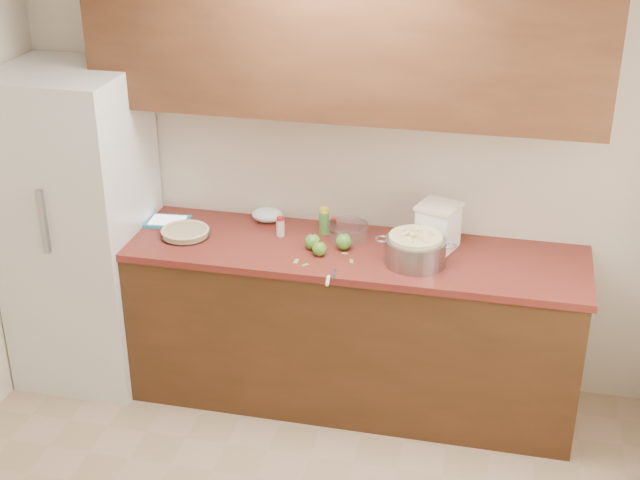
% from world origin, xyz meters
% --- Properties ---
extents(room_shell, '(3.60, 3.60, 3.60)m').
position_xyz_m(room_shell, '(0.00, 0.00, 1.30)').
color(room_shell, tan).
rests_on(room_shell, ground).
extents(counter_run, '(2.64, 0.68, 0.92)m').
position_xyz_m(counter_run, '(0.00, 1.48, 0.46)').
color(counter_run, '#4C2915').
rests_on(counter_run, ground).
extents(upper_cabinets, '(2.60, 0.34, 0.70)m').
position_xyz_m(upper_cabinets, '(0.00, 1.63, 1.95)').
color(upper_cabinets, '#59321B').
rests_on(upper_cabinets, room_shell).
extents(fridge, '(0.70, 0.70, 1.80)m').
position_xyz_m(fridge, '(-1.44, 1.44, 0.90)').
color(fridge, silver).
rests_on(fridge, ground).
extents(pie, '(0.27, 0.27, 0.04)m').
position_xyz_m(pie, '(-0.82, 1.44, 0.94)').
color(pie, silver).
rests_on(pie, counter_run).
extents(colander, '(0.41, 0.31, 0.15)m').
position_xyz_m(colander, '(0.43, 1.39, 0.99)').
color(colander, gray).
rests_on(colander, counter_run).
extents(flour_canister, '(0.25, 0.25, 0.25)m').
position_xyz_m(flour_canister, '(0.52, 1.60, 1.04)').
color(flour_canister, white).
rests_on(flour_canister, counter_run).
extents(tablet, '(0.25, 0.20, 0.02)m').
position_xyz_m(tablet, '(-0.98, 1.58, 0.93)').
color(tablet, teal).
rests_on(tablet, counter_run).
extents(paring_knife, '(0.04, 0.19, 0.02)m').
position_xyz_m(paring_knife, '(0.05, 1.10, 0.93)').
color(paring_knife, gray).
rests_on(paring_knife, counter_run).
extents(lemon_bottle, '(0.05, 0.05, 0.15)m').
position_xyz_m(lemon_bottle, '(-0.09, 1.64, 0.99)').
color(lemon_bottle, '#4C8C38').
rests_on(lemon_bottle, counter_run).
extents(cinnamon_shaker, '(0.04, 0.04, 0.11)m').
position_xyz_m(cinnamon_shaker, '(-0.32, 1.55, 0.97)').
color(cinnamon_shaker, beige).
rests_on(cinnamon_shaker, counter_run).
extents(vanilla_bottle, '(0.03, 0.03, 0.09)m').
position_xyz_m(vanilla_bottle, '(-0.05, 1.66, 0.96)').
color(vanilla_bottle, black).
rests_on(vanilla_bottle, counter_run).
extents(mixing_bowl, '(0.23, 0.23, 0.08)m').
position_xyz_m(mixing_bowl, '(0.04, 1.61, 0.97)').
color(mixing_bowl, silver).
rests_on(mixing_bowl, counter_run).
extents(paper_towel, '(0.20, 0.18, 0.07)m').
position_xyz_m(paper_towel, '(-0.44, 1.73, 0.96)').
color(paper_towel, white).
rests_on(paper_towel, counter_run).
extents(apple_left, '(0.08, 0.08, 0.10)m').
position_xyz_m(apple_left, '(-0.11, 1.43, 0.96)').
color(apple_left, '#4D8C28').
rests_on(apple_left, counter_run).
extents(apple_center, '(0.09, 0.09, 0.10)m').
position_xyz_m(apple_center, '(0.05, 1.47, 0.96)').
color(apple_center, '#4D8C28').
rests_on(apple_center, counter_run).
extents(apple_front, '(0.08, 0.08, 0.09)m').
position_xyz_m(apple_front, '(-0.06, 1.37, 0.96)').
color(apple_front, '#4D8C28').
rests_on(apple_front, counter_run).
extents(peel_a, '(0.03, 0.01, 0.00)m').
position_xyz_m(peel_a, '(0.07, 1.42, 0.92)').
color(peel_a, '#84AF55').
rests_on(peel_a, counter_run).
extents(peel_b, '(0.02, 0.05, 0.00)m').
position_xyz_m(peel_b, '(-0.16, 1.27, 0.92)').
color(peel_b, '#84AF55').
rests_on(peel_b, counter_run).
extents(peel_c, '(0.03, 0.04, 0.00)m').
position_xyz_m(peel_c, '(0.12, 1.33, 0.92)').
color(peel_c, '#84AF55').
rests_on(peel_c, counter_run).
extents(peel_d, '(0.03, 0.04, 0.00)m').
position_xyz_m(peel_d, '(-0.10, 1.24, 0.92)').
color(peel_d, '#84AF55').
rests_on(peel_d, counter_run).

